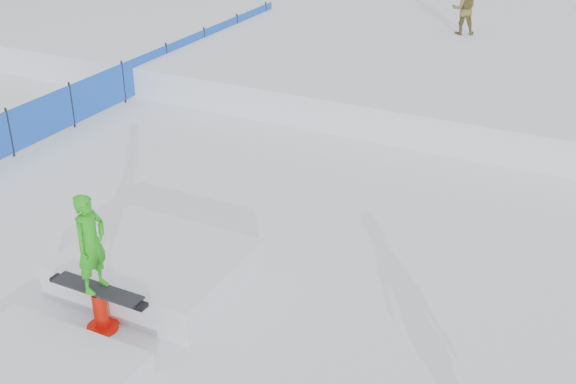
% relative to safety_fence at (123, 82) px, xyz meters
% --- Properties ---
extents(ground, '(120.00, 120.00, 0.00)m').
position_rel_safety_fence_xyz_m(ground, '(6.50, -6.60, -0.55)').
color(ground, white).
extents(snow_midrise, '(50.00, 18.00, 0.80)m').
position_rel_safety_fence_xyz_m(snow_midrise, '(6.50, 9.40, -0.15)').
color(snow_midrise, white).
rests_on(snow_midrise, ground).
extents(safety_fence, '(0.05, 16.00, 1.10)m').
position_rel_safety_fence_xyz_m(safety_fence, '(0.00, 0.00, 0.00)').
color(safety_fence, blue).
rests_on(safety_fence, ground).
extents(walker_olive, '(0.87, 0.77, 1.47)m').
position_rel_safety_fence_xyz_m(walker_olive, '(6.64, 7.62, 0.99)').
color(walker_olive, brown).
rests_on(walker_olive, snow_midrise).
extents(jib_rail_feature, '(2.60, 4.40, 2.11)m').
position_rel_safety_fence_xyz_m(jib_rail_feature, '(5.62, -7.07, -0.25)').
color(jib_rail_feature, white).
rests_on(jib_rail_feature, ground).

